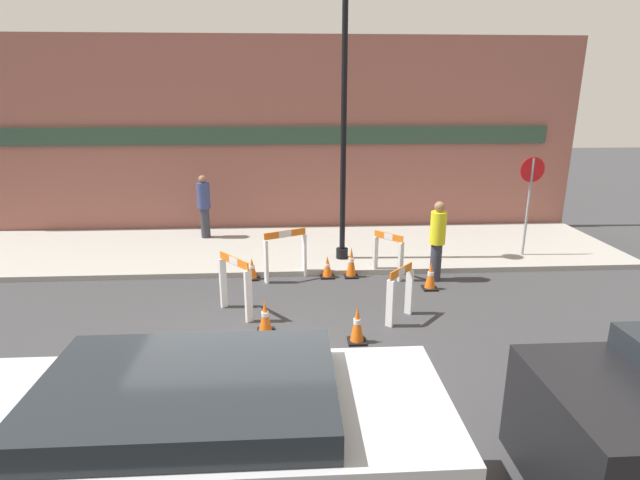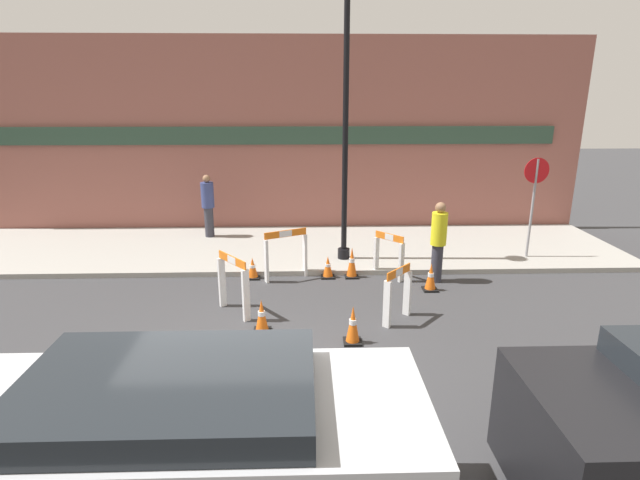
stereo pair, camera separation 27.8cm
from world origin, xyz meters
TOP-DOWN VIEW (x-y plane):
  - ground_plane at (0.00, 0.00)m, footprint 60.00×60.00m
  - sidewalk_slab at (0.00, 6.45)m, footprint 18.00×3.91m
  - storefront_facade at (0.00, 8.48)m, footprint 18.00×0.22m
  - streetlamp_post at (1.86, 5.39)m, footprint 0.44×0.44m
  - stop_sign at (6.35, 5.39)m, footprint 0.60×0.06m
  - barricade_0 at (0.50, 4.35)m, footprint 0.94×0.54m
  - barricade_1 at (-0.41, 2.58)m, footprint 0.67×0.80m
  - barricade_2 at (2.58, 2.16)m, footprint 0.59×0.63m
  - barricade_3 at (2.77, 4.35)m, footprint 0.61×0.63m
  - traffic_cone_0 at (0.17, 1.79)m, footprint 0.30×0.30m
  - traffic_cone_1 at (-0.24, 4.40)m, footprint 0.30×0.30m
  - traffic_cone_2 at (1.43, 4.40)m, footprint 0.30×0.30m
  - traffic_cone_3 at (1.96, 4.40)m, footprint 0.30×0.30m
  - traffic_cone_4 at (1.70, 1.36)m, footprint 0.30×0.30m
  - traffic_cone_5 at (3.54, 3.58)m, footprint 0.30×0.30m
  - person_worker at (3.79, 4.10)m, footprint 0.41×0.41m
  - person_pedestrian at (-1.73, 7.40)m, footprint 0.46×0.46m
  - parked_car_1 at (-0.24, -2.33)m, footprint 4.48×1.95m

SIDE VIEW (x-z plane):
  - ground_plane at x=0.00m, z-range 0.00..0.00m
  - sidewalk_slab at x=0.00m, z-range 0.00..0.12m
  - traffic_cone_1 at x=-0.24m, z-range -0.01..0.47m
  - traffic_cone_2 at x=1.43m, z-range -0.01..0.49m
  - traffic_cone_5 at x=3.54m, z-range -0.01..0.58m
  - traffic_cone_0 at x=0.17m, z-range -0.01..0.59m
  - traffic_cone_4 at x=1.70m, z-range -0.01..0.65m
  - traffic_cone_3 at x=1.96m, z-range -0.01..0.69m
  - barricade_2 at x=2.58m, z-range 0.03..1.05m
  - barricade_3 at x=2.77m, z-range 0.03..1.05m
  - barricade_1 at x=-0.41m, z-range 0.05..1.18m
  - barricade_0 at x=0.50m, z-range 0.06..1.18m
  - person_worker at x=3.79m, z-range 0.07..1.85m
  - parked_car_1 at x=-0.24m, z-range 0.11..1.82m
  - person_pedestrian at x=-1.73m, z-range 0.18..1.91m
  - stop_sign at x=6.35m, z-range 0.52..2.93m
  - storefront_facade at x=0.00m, z-range 0.00..5.50m
  - streetlamp_post at x=1.86m, z-range 0.96..7.41m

